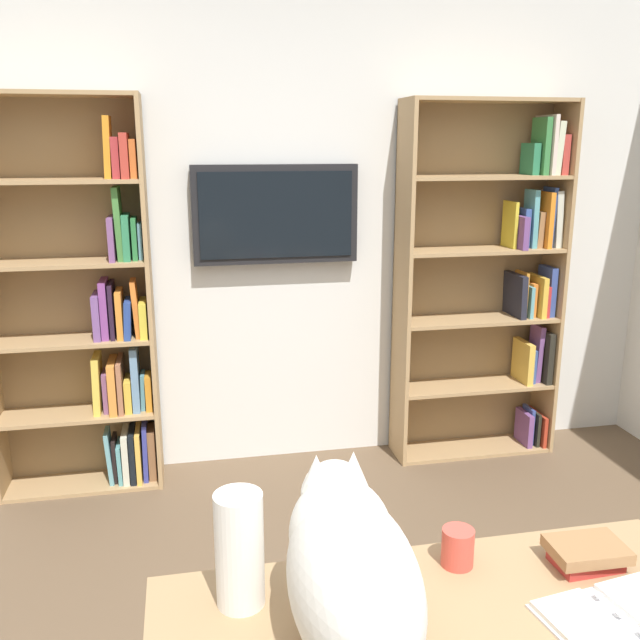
{
  "coord_description": "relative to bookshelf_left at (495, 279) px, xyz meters",
  "views": [
    {
      "loc": [
        0.54,
        1.52,
        1.8
      ],
      "look_at": [
        0.0,
        -1.1,
        1.1
      ],
      "focal_mm": 38.66,
      "sensor_mm": 36.0,
      "label": 1
    }
  ],
  "objects": [
    {
      "name": "wall_back",
      "position": [
        1.21,
        -0.16,
        0.31
      ],
      "size": [
        4.52,
        0.06,
        2.7
      ],
      "primitive_type": "cube",
      "color": "silver",
      "rests_on": "ground"
    },
    {
      "name": "desk_book_stack",
      "position": [
        0.81,
        2.25,
        -0.23
      ],
      "size": [
        0.19,
        0.13,
        0.06
      ],
      "color": "#B7332D",
      "rests_on": "desk"
    },
    {
      "name": "cat",
      "position": [
        1.45,
        2.39,
        -0.08
      ],
      "size": [
        0.27,
        0.62,
        0.37
      ],
      "color": "white",
      "rests_on": "desk"
    },
    {
      "name": "wall_mounted_tv",
      "position": [
        1.25,
        -0.08,
        0.38
      ],
      "size": [
        0.88,
        0.07,
        0.52
      ],
      "color": "black"
    },
    {
      "name": "bookshelf_right",
      "position": [
        2.22,
        0.0,
        -0.11
      ],
      "size": [
        0.83,
        0.28,
        2.02
      ],
      "color": "tan",
      "rests_on": "ground"
    },
    {
      "name": "open_binder",
      "position": [
        0.85,
        2.45,
        -0.25
      ],
      "size": [
        0.36,
        0.27,
        0.02
      ],
      "color": "white",
      "rests_on": "desk"
    },
    {
      "name": "coffee_mug",
      "position": [
        1.12,
        2.18,
        -0.21
      ],
      "size": [
        0.08,
        0.08,
        0.1
      ],
      "primitive_type": "cylinder",
      "color": "#D84C3F",
      "rests_on": "desk"
    },
    {
      "name": "paper_towel_roll",
      "position": [
        1.66,
        2.22,
        -0.12
      ],
      "size": [
        0.11,
        0.11,
        0.27
      ],
      "primitive_type": "cylinder",
      "color": "white",
      "rests_on": "desk"
    },
    {
      "name": "bookshelf_left",
      "position": [
        0.0,
        0.0,
        0.0
      ],
      "size": [
        0.93,
        0.28,
        2.02
      ],
      "color": "tan",
      "rests_on": "ground"
    }
  ]
}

